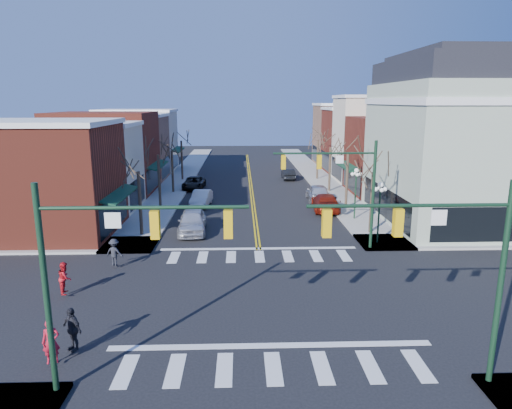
{
  "coord_description": "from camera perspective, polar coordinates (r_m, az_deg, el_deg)",
  "views": [
    {
      "loc": [
        -1.14,
        -21.19,
        9.6
      ],
      "look_at": [
        -0.14,
        8.78,
        2.8
      ],
      "focal_mm": 32.0,
      "sensor_mm": 36.0,
      "label": 1
    }
  ],
  "objects": [
    {
      "name": "tree_right_d",
      "position": [
        57.44,
        7.69,
        5.55
      ],
      "size": [
        0.24,
        0.24,
        4.97
      ],
      "primitive_type": "cylinder",
      "color": "#382B21",
      "rests_on": "ground"
    },
    {
      "name": "traffic_mast_near_left",
      "position": [
        15.28,
        -18.68,
        -6.59
      ],
      "size": [
        6.6,
        0.28,
        7.2
      ],
      "color": "#14331E",
      "rests_on": "ground"
    },
    {
      "name": "lamppost_corner",
      "position": [
        31.83,
        15.19,
        0.29
      ],
      "size": [
        0.36,
        0.36,
        4.33
      ],
      "color": "#14331E",
      "rests_on": "ground"
    },
    {
      "name": "bldg_left_brick_a",
      "position": [
        36.37,
        -25.18,
        2.7
      ],
      "size": [
        10.0,
        8.5,
        8.0
      ],
      "primitive_type": "cube",
      "color": "maroon",
      "rests_on": "ground"
    },
    {
      "name": "traffic_mast_far_right",
      "position": [
        29.77,
        11.11,
        3.08
      ],
      "size": [
        6.6,
        0.28,
        7.2
      ],
      "color": "#14331E",
      "rests_on": "ground"
    },
    {
      "name": "traffic_mast_near_right",
      "position": [
        16.09,
        22.88,
        -5.96
      ],
      "size": [
        6.6,
        0.28,
        7.2
      ],
      "color": "#14331E",
      "rests_on": "ground"
    },
    {
      "name": "bldg_left_stucco_b",
      "position": [
        66.5,
        -14.52,
        7.63
      ],
      "size": [
        10.0,
        8.0,
        8.2
      ],
      "primitive_type": "cube",
      "color": "beige",
      "rests_on": "ground"
    },
    {
      "name": "tree_right_a",
      "position": [
        34.36,
        14.25,
        0.13
      ],
      "size": [
        0.24,
        0.24,
        4.62
      ],
      "primitive_type": "cylinder",
      "color": "#382B21",
      "rests_on": "ground"
    },
    {
      "name": "tree_left_b",
      "position": [
        41.45,
        -11.99,
        2.66
      ],
      "size": [
        0.24,
        0.24,
        5.04
      ],
      "primitive_type": "cylinder",
      "color": "#382B21",
      "rests_on": "ground"
    },
    {
      "name": "car_right_near",
      "position": [
        41.23,
        8.67,
        0.28
      ],
      "size": [
        2.47,
        5.5,
        1.57
      ],
      "primitive_type": "imported",
      "rotation": [
        0.0,
        0.0,
        3.09
      ],
      "color": "maroon",
      "rests_on": "ground"
    },
    {
      "name": "sidewalk_left",
      "position": [
        42.96,
        -12.07,
        -0.32
      ],
      "size": [
        3.5,
        70.0,
        0.15
      ],
      "primitive_type": "cube",
      "color": "#9E9B93",
      "rests_on": "ground"
    },
    {
      "name": "car_left_far",
      "position": [
        51.51,
        -7.76,
        2.68
      ],
      "size": [
        2.42,
        4.94,
        1.35
      ],
      "primitive_type": "imported",
      "rotation": [
        0.0,
        0.0,
        -0.04
      ],
      "color": "black",
      "rests_on": "ground"
    },
    {
      "name": "bldg_right_stucco",
      "position": [
        57.36,
        15.09,
        7.74
      ],
      "size": [
        10.0,
        7.0,
        10.0
      ],
      "primitive_type": "cube",
      "color": "beige",
      "rests_on": "ground"
    },
    {
      "name": "bldg_right_brick_a",
      "position": [
        50.12,
        17.58,
        5.77
      ],
      "size": [
        10.0,
        8.5,
        8.0
      ],
      "primitive_type": "cube",
      "color": "maroon",
      "rests_on": "ground"
    },
    {
      "name": "victorian_corner",
      "position": [
        39.93,
        24.53,
        7.41
      ],
      "size": [
        12.25,
        14.25,
        13.3
      ],
      "color": "#A0AE97",
      "rests_on": "ground"
    },
    {
      "name": "tree_right_c",
      "position": [
        49.65,
        9.2,
        4.29
      ],
      "size": [
        0.24,
        0.24,
        4.83
      ],
      "primitive_type": "cylinder",
      "color": "#382B21",
      "rests_on": "ground"
    },
    {
      "name": "bldg_right_tan",
      "position": [
        72.32,
        11.51,
        8.48
      ],
      "size": [
        10.0,
        8.0,
        9.0
      ],
      "primitive_type": "cube",
      "color": "#A07258",
      "rests_on": "ground"
    },
    {
      "name": "pedestrian_red_a",
      "position": [
        19.0,
        -24.25,
        -15.38
      ],
      "size": [
        0.69,
        0.53,
        1.68
      ],
      "primitive_type": "imported",
      "rotation": [
        0.0,
        0.0,
        0.23
      ],
      "color": "#A91226",
      "rests_on": "sidewalk_left"
    },
    {
      "name": "bldg_left_tan",
      "position": [
        59.0,
        -16.11,
        6.73
      ],
      "size": [
        10.0,
        7.5,
        7.8
      ],
      "primitive_type": "cube",
      "color": "#A07258",
      "rests_on": "ground"
    },
    {
      "name": "bldg_left_brick_b",
      "position": [
        51.05,
        -18.35,
        6.11
      ],
      "size": [
        10.0,
        9.0,
        8.5
      ],
      "primitive_type": "cube",
      "color": "maroon",
      "rests_on": "ground"
    },
    {
      "name": "bldg_right_brick_b",
      "position": [
        64.6,
        13.13,
        7.7
      ],
      "size": [
        10.0,
        8.0,
        8.5
      ],
      "primitive_type": "cube",
      "color": "maroon",
      "rests_on": "ground"
    },
    {
      "name": "car_right_mid",
      "position": [
        45.1,
        7.74,
        1.48
      ],
      "size": [
        2.23,
        5.13,
        1.72
      ],
      "primitive_type": "imported",
      "rotation": [
        0.0,
        0.0,
        3.1
      ],
      "color": "silver",
      "rests_on": "ground"
    },
    {
      "name": "sidewalk_right",
      "position": [
        43.42,
        11.3,
        -0.15
      ],
      "size": [
        3.5,
        70.0,
        0.15
      ],
      "primitive_type": "cube",
      "color": "#9E9B93",
      "rests_on": "ground"
    },
    {
      "name": "lamppost_midblock",
      "position": [
        37.97,
        12.37,
        2.41
      ],
      "size": [
        0.36,
        0.36,
        4.33
      ],
      "color": "#14331E",
      "rests_on": "ground"
    },
    {
      "name": "car_right_far",
      "position": [
        57.56,
        4.03,
        3.81
      ],
      "size": [
        1.51,
        4.07,
        1.33
      ],
      "primitive_type": "imported",
      "rotation": [
        0.0,
        0.0,
        3.17
      ],
      "color": "black",
      "rests_on": "ground"
    },
    {
      "name": "tree_right_b",
      "position": [
        41.9,
        11.28,
        2.9
      ],
      "size": [
        0.24,
        0.24,
        5.18
      ],
      "primitive_type": "cylinder",
      "color": "#382B21",
      "rests_on": "ground"
    },
    {
      "name": "car_left_near",
      "position": [
        34.33,
        -7.98,
        -2.11
      ],
      "size": [
        2.27,
        5.12,
        1.71
      ],
      "primitive_type": "imported",
      "rotation": [
        0.0,
        0.0,
        0.05
      ],
      "color": "silver",
      "rests_on": "ground"
    },
    {
      "name": "pedestrian_red_b",
      "position": [
        25.03,
        -22.77,
        -8.44
      ],
      "size": [
        0.76,
        0.9,
        1.64
      ],
      "primitive_type": "imported",
      "rotation": [
        0.0,
        0.0,
        1.76
      ],
      "color": "red",
      "rests_on": "sidewalk_left"
    },
    {
      "name": "car_left_mid",
      "position": [
        42.98,
        -6.86,
        0.77
      ],
      "size": [
        1.94,
        4.53,
        1.45
      ],
      "primitive_type": "imported",
      "rotation": [
        0.0,
        0.0,
        -0.09
      ],
      "color": "silver",
      "rests_on": "ground"
    },
    {
      "name": "bldg_left_stucco_a",
      "position": [
        43.55,
        -21.21,
        4.19
      ],
      "size": [
        10.0,
        7.0,
        7.5
      ],
      "primitive_type": "cube",
      "color": "beige",
      "rests_on": "ground"
    },
    {
      "name": "pedestrian_dark_a",
      "position": [
        19.55,
        -22.01,
        -14.22
      ],
      "size": [
        1.09,
        0.94,
        1.76
      ],
      "primitive_type": "imported",
      "rotation": [
        0.0,
        0.0,
        -0.61
      ],
      "color": "black",
      "rests_on": "sidewalk_left"
    },
    {
      "name": "ground",
      "position": [
        23.29,
        1.08,
        -11.56
      ],
      "size": [
        160.0,
        160.0,
        0.0
      ],
      "primitive_type": "plane",
      "color": "black",
      "rests_on": "ground"
    },
    {
      "name": "tree_left_c",
      "position": [
        49.28,
        -10.39,
        4.02
      ],
      "size": [
        0.24,
        0.24,
        4.55
      ],
      "primitive_type": "cylinder",
      "color": "#382B21",
      "rests_on": "ground"
    },
    {
      "name": "tree_left_d",
      "position": [
        57.11,
        -9.25,
        5.42
      ],
      "size": [
        0.24,
        0.24,
        4.9
      ],
      "primitive_type": "cylinder",
      "color": "#382B21",
      "rests_on": "ground"
    },
    {
      "name": "tree_left_a",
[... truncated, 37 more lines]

